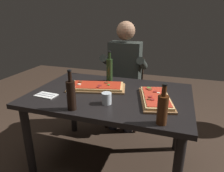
% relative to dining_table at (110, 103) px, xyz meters
% --- Properties ---
extents(ground_plane, '(6.40, 6.40, 0.00)m').
position_rel_dining_table_xyz_m(ground_plane, '(0.00, 0.00, -0.64)').
color(ground_plane, '#38281E').
extents(dining_table, '(1.40, 0.96, 0.74)m').
position_rel_dining_table_xyz_m(dining_table, '(0.00, 0.00, 0.00)').
color(dining_table, black).
rests_on(dining_table, ground_plane).
extents(pizza_rectangular_front, '(0.58, 0.38, 0.05)m').
position_rel_dining_table_xyz_m(pizza_rectangular_front, '(-0.16, 0.07, 0.11)').
color(pizza_rectangular_front, olive).
rests_on(pizza_rectangular_front, dining_table).
extents(pizza_rectangular_left, '(0.36, 0.54, 0.05)m').
position_rel_dining_table_xyz_m(pizza_rectangular_left, '(0.40, -0.04, 0.12)').
color(pizza_rectangular_left, brown).
rests_on(pizza_rectangular_left, dining_table).
extents(wine_bottle_dark, '(0.07, 0.07, 0.27)m').
position_rel_dining_table_xyz_m(wine_bottle_dark, '(0.48, -0.40, 0.20)').
color(wine_bottle_dark, '#47230F').
rests_on(wine_bottle_dark, dining_table).
extents(oil_bottle_amber, '(0.07, 0.07, 0.30)m').
position_rel_dining_table_xyz_m(oil_bottle_amber, '(-0.17, -0.40, 0.21)').
color(oil_bottle_amber, black).
rests_on(oil_bottle_amber, dining_table).
extents(vinegar_bottle_green, '(0.06, 0.06, 0.32)m').
position_rel_dining_table_xyz_m(vinegar_bottle_green, '(-0.12, 0.32, 0.22)').
color(vinegar_bottle_green, '#233819').
rests_on(vinegar_bottle_green, dining_table).
extents(tumbler_near_camera, '(0.08, 0.08, 0.09)m').
position_rel_dining_table_xyz_m(tumbler_near_camera, '(0.04, -0.22, 0.13)').
color(tumbler_near_camera, silver).
rests_on(tumbler_near_camera, dining_table).
extents(napkin_cutlery_set, '(0.19, 0.12, 0.01)m').
position_rel_dining_table_xyz_m(napkin_cutlery_set, '(-0.51, -0.23, 0.10)').
color(napkin_cutlery_set, white).
rests_on(napkin_cutlery_set, dining_table).
extents(diner_chair, '(0.44, 0.44, 0.87)m').
position_rel_dining_table_xyz_m(diner_chair, '(-0.07, 0.86, -0.16)').
color(diner_chair, black).
rests_on(diner_chair, ground_plane).
extents(seated_diner, '(0.53, 0.41, 1.33)m').
position_rel_dining_table_xyz_m(seated_diner, '(-0.07, 0.74, 0.10)').
color(seated_diner, '#23232D').
rests_on(seated_diner, ground_plane).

